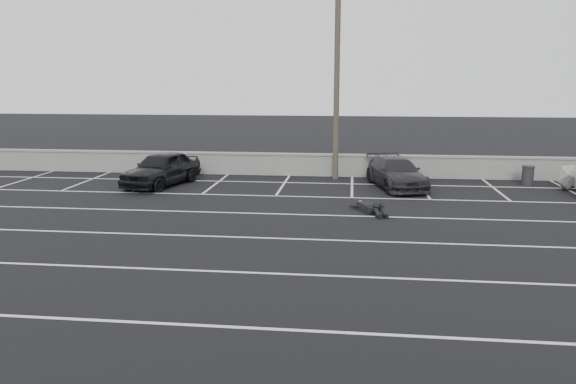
# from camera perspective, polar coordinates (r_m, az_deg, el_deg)

# --- Properties ---
(ground) EXTENTS (120.00, 120.00, 0.00)m
(ground) POSITION_cam_1_polar(r_m,az_deg,el_deg) (13.38, 2.05, -8.43)
(ground) COLOR black
(ground) RESTS_ON ground
(seawall) EXTENTS (50.00, 0.45, 1.06)m
(seawall) POSITION_cam_1_polar(r_m,az_deg,el_deg) (26.87, 4.43, 2.79)
(seawall) COLOR gray
(seawall) RESTS_ON ground
(stall_lines) EXTENTS (36.00, 20.05, 0.01)m
(stall_lines) POSITION_cam_1_polar(r_m,az_deg,el_deg) (17.59, 2.92, -3.57)
(stall_lines) COLOR silver
(stall_lines) RESTS_ON ground
(car_left) EXTENTS (2.82, 4.64, 1.48)m
(car_left) POSITION_cam_1_polar(r_m,az_deg,el_deg) (24.97, -12.73, 2.33)
(car_left) COLOR black
(car_left) RESTS_ON ground
(car_right) EXTENTS (2.78, 4.66, 1.26)m
(car_right) POSITION_cam_1_polar(r_m,az_deg,el_deg) (24.33, 10.95, 1.92)
(car_right) COLOR black
(car_right) RESTS_ON ground
(utility_pole) EXTENTS (1.29, 0.26, 9.67)m
(utility_pole) POSITION_cam_1_polar(r_m,az_deg,el_deg) (25.77, 4.99, 12.12)
(utility_pole) COLOR #4C4238
(utility_pole) RESTS_ON ground
(trash_bin) EXTENTS (0.63, 0.63, 0.85)m
(trash_bin) POSITION_cam_1_polar(r_m,az_deg,el_deg) (26.63, 23.18, 1.57)
(trash_bin) COLOR #252427
(trash_bin) RESTS_ON ground
(person) EXTENTS (2.84, 3.24, 0.50)m
(person) POSITION_cam_1_polar(r_m,az_deg,el_deg) (19.91, 8.02, -1.17)
(person) COLOR black
(person) RESTS_ON ground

